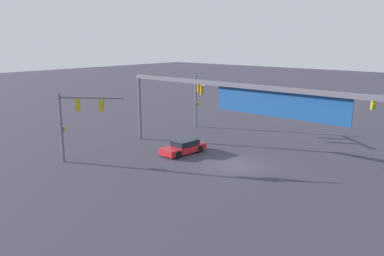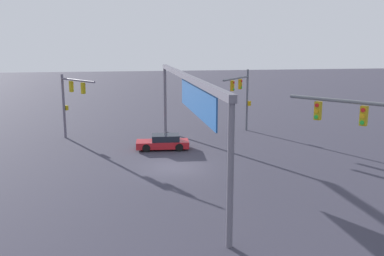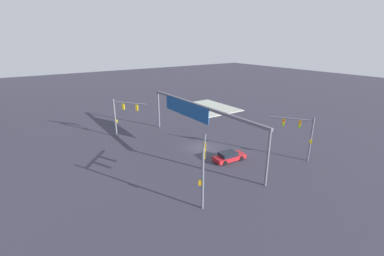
{
  "view_description": "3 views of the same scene",
  "coord_description": "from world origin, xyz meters",
  "views": [
    {
      "loc": [
        17.32,
        -24.99,
        9.97
      ],
      "look_at": [
        -2.85,
        -1.88,
        2.99
      ],
      "focal_mm": 36.52,
      "sensor_mm": 36.0,
      "label": 1
    },
    {
      "loc": [
        28.46,
        -3.7,
        8.56
      ],
      "look_at": [
        0.16,
        1.24,
        2.81
      ],
      "focal_mm": 39.82,
      "sensor_mm": 36.0,
      "label": 2
    },
    {
      "loc": [
        -28.27,
        21.48,
        15.01
      ],
      "look_at": [
        2.11,
        0.53,
        2.53
      ],
      "focal_mm": 24.67,
      "sensor_mm": 36.0,
      "label": 3
    }
  ],
  "objects": [
    {
      "name": "overhead_sign_gantry",
      "position": [
        1.04,
        0.83,
        5.5
      ],
      "size": [
        24.71,
        0.43,
        6.56
      ],
      "color": "slate",
      "rests_on": "ground"
    },
    {
      "name": "traffic_signal_opposite_side",
      "position": [
        10.53,
        7.98,
        4.21
      ],
      "size": [
        4.8,
        3.62,
        6.24
      ],
      "rotation": [
        0.0,
        0.0,
        -2.48
      ],
      "color": "slate",
      "rests_on": "ground"
    },
    {
      "name": "sidewalk_corner",
      "position": [
        18.11,
        -14.56,
        0.07
      ],
      "size": [
        13.2,
        10.84,
        0.15
      ],
      "primitive_type": "cube",
      "color": "#B3B9AA",
      "rests_on": "ground"
    },
    {
      "name": "traffic_signal_near_corner",
      "position": [
        -10.15,
        -7.85,
        3.99
      ],
      "size": [
        4.72,
        3.22,
        5.82
      ],
      "rotation": [
        0.0,
        0.0,
        0.61
      ],
      "color": "slate",
      "rests_on": "ground"
    },
    {
      "name": "sedan_car_approaching",
      "position": [
        -5.33,
        -0.18,
        0.57
      ],
      "size": [
        2.09,
        4.39,
        1.21
      ],
      "rotation": [
        0.0,
        0.0,
        -1.65
      ],
      "color": "red",
      "rests_on": "ground"
    },
    {
      "name": "traffic_signal_cross_street",
      "position": [
        -10.55,
        7.97,
        3.99
      ],
      "size": [
        4.38,
        3.93,
        6.03
      ],
      "rotation": [
        0.0,
        0.0,
        -0.69
      ],
      "color": "#595C67",
      "rests_on": "ground"
    },
    {
      "name": "ground_plane",
      "position": [
        0.0,
        0.0,
        0.0
      ],
      "size": [
        209.33,
        209.33,
        0.0
      ],
      "primitive_type": "plane",
      "color": "#353342"
    }
  ]
}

